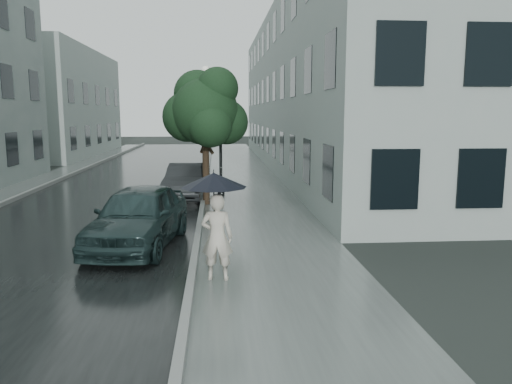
{
  "coord_description": "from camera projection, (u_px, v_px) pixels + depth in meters",
  "views": [
    {
      "loc": [
        -1.06,
        -10.36,
        3.21
      ],
      "look_at": [
        -0.11,
        1.65,
        1.3
      ],
      "focal_mm": 35.0,
      "sensor_mm": 36.0,
      "label": 1
    }
  ],
  "objects": [
    {
      "name": "umbrella",
      "position": [
        214.0,
        180.0,
        9.37
      ],
      "size": [
        1.67,
        1.67,
        1.22
      ],
      "rotation": [
        0.0,
        0.0,
        0.43
      ],
      "color": "black",
      "rests_on": "ground"
    },
    {
      "name": "ground",
      "position": [
        267.0,
        263.0,
        10.79
      ],
      "size": [
        120.0,
        120.0,
        0.0
      ],
      "primitive_type": "plane",
      "color": "black",
      "rests_on": "ground"
    },
    {
      "name": "sidewalk",
      "position": [
        246.0,
        185.0,
        22.62
      ],
      "size": [
        3.5,
        60.0,
        0.01
      ],
      "primitive_type": "cube",
      "color": "slate",
      "rests_on": "ground"
    },
    {
      "name": "lamp_post",
      "position": [
        216.0,
        122.0,
        19.21
      ],
      "size": [
        0.84,
        0.41,
        4.98
      ],
      "rotation": [
        0.0,
        0.0,
        -0.21
      ],
      "color": "black",
      "rests_on": "ground"
    },
    {
      "name": "asphalt_road",
      "position": [
        127.0,
        186.0,
        22.21
      ],
      "size": [
        6.85,
        60.0,
        0.0
      ],
      "primitive_type": "cube",
      "color": "black",
      "rests_on": "ground"
    },
    {
      "name": "pedestrian",
      "position": [
        217.0,
        237.0,
        9.59
      ],
      "size": [
        0.66,
        0.48,
        1.69
      ],
      "primitive_type": "imported",
      "rotation": [
        0.0,
        0.0,
        3.01
      ],
      "color": "#BBB5A4",
      "rests_on": "sidewalk"
    },
    {
      "name": "car_far",
      "position": [
        187.0,
        181.0,
        18.99
      ],
      "size": [
        1.7,
        4.07,
        1.31
      ],
      "primitive_type": "imported",
      "rotation": [
        0.0,
        0.0,
        -0.08
      ],
      "color": "black",
      "rests_on": "ground"
    },
    {
      "name": "sidewalk_far",
      "position": [
        25.0,
        187.0,
        21.87
      ],
      "size": [
        1.7,
        60.0,
        0.01
      ],
      "primitive_type": "cube",
      "color": "#4C5451",
      "rests_on": "ground"
    },
    {
      "name": "building_far_b",
      "position": [
        52.0,
        103.0,
        38.64
      ],
      "size": [
        7.02,
        18.0,
        8.0
      ],
      "color": "gray",
      "rests_on": "ground"
    },
    {
      "name": "street_tree",
      "position": [
        205.0,
        111.0,
        17.36
      ],
      "size": [
        3.03,
        2.75,
        4.77
      ],
      "color": "#332619",
      "rests_on": "ground"
    },
    {
      "name": "kerb_far",
      "position": [
        46.0,
        185.0,
        21.93
      ],
      "size": [
        0.15,
        60.0,
        0.15
      ],
      "primitive_type": "cube",
      "color": "slate",
      "rests_on": "ground"
    },
    {
      "name": "car_near",
      "position": [
        139.0,
        216.0,
        12.01
      ],
      "size": [
        2.37,
        4.59,
        1.49
      ],
      "primitive_type": "imported",
      "rotation": [
        0.0,
        0.0,
        -0.14
      ],
      "color": "#1A2C2C",
      "rests_on": "ground"
    },
    {
      "name": "kerb_near",
      "position": [
        206.0,
        183.0,
        22.47
      ],
      "size": [
        0.15,
        60.0,
        0.15
      ],
      "primitive_type": "cube",
      "color": "slate",
      "rests_on": "ground"
    },
    {
      "name": "building_near",
      "position": [
        326.0,
        91.0,
        29.71
      ],
      "size": [
        7.02,
        36.0,
        9.0
      ],
      "color": "gray",
      "rests_on": "ground"
    }
  ]
}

